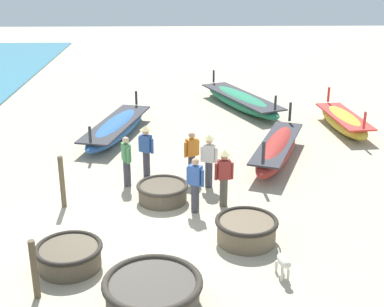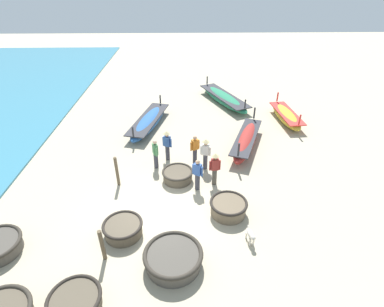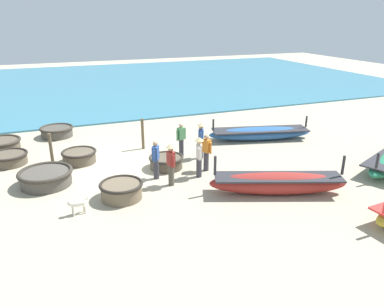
{
  "view_description": "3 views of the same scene",
  "coord_description": "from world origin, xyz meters",
  "px_view_note": "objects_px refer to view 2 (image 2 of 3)",
  "views": [
    {
      "loc": [
        1.39,
        -11.56,
        6.69
      ],
      "look_at": [
        1.74,
        3.12,
        1.11
      ],
      "focal_mm": 50.0,
      "sensor_mm": 36.0,
      "label": 1
    },
    {
      "loc": [
        1.29,
        -9.22,
        8.63
      ],
      "look_at": [
        1.58,
        3.08,
        0.96
      ],
      "focal_mm": 28.0,
      "sensor_mm": 36.0,
      "label": 2
    },
    {
      "loc": [
        14.99,
        -2.09,
        6.12
      ],
      "look_at": [
        1.76,
        3.08,
        0.84
      ],
      "focal_mm": 35.0,
      "sensor_mm": 36.0,
      "label": 3
    }
  ],
  "objects_px": {
    "coracle_tilted": "(173,258)",
    "mooring_post_shoreline": "(102,245)",
    "fisherman_by_coracle": "(206,152)",
    "fisherman_standing_left": "(167,144)",
    "long_boat_blue_hull": "(149,121)",
    "fisherman_with_hat": "(195,149)",
    "mooring_post_inland": "(117,171)",
    "coracle_beside_post": "(228,207)",
    "coracle_front_right": "(178,175)",
    "long_boat_white_hull": "(246,140)",
    "long_boat_red_hull": "(286,116)",
    "fisherman_standing_right": "(197,174)",
    "long_boat_ochre_hull": "(224,98)",
    "fisherman_hauling": "(215,167)",
    "dog": "(251,235)",
    "coracle_far_left": "(123,228)",
    "fisherman_crouching": "(155,153)",
    "coracle_nearest": "(75,302)"
  },
  "relations": [
    {
      "from": "fisherman_standing_right",
      "to": "long_boat_red_hull",
      "type": "bearing_deg",
      "value": 48.83
    },
    {
      "from": "coracle_beside_post",
      "to": "coracle_front_right",
      "type": "bearing_deg",
      "value": 132.22
    },
    {
      "from": "coracle_front_right",
      "to": "coracle_beside_post",
      "type": "xyz_separation_m",
      "value": [
        2.11,
        -2.33,
        0.04
      ]
    },
    {
      "from": "fisherman_hauling",
      "to": "long_boat_white_hull",
      "type": "bearing_deg",
      "value": 58.29
    },
    {
      "from": "long_boat_white_hull",
      "to": "fisherman_crouching",
      "type": "relative_size",
      "value": 3.17
    },
    {
      "from": "long_boat_white_hull",
      "to": "long_boat_red_hull",
      "type": "xyz_separation_m",
      "value": [
        3.21,
        3.24,
        -0.04
      ]
    },
    {
      "from": "fisherman_crouching",
      "to": "fisherman_hauling",
      "type": "xyz_separation_m",
      "value": [
        2.81,
        -1.42,
        0.12
      ]
    },
    {
      "from": "coracle_far_left",
      "to": "mooring_post_inland",
      "type": "relative_size",
      "value": 1.01
    },
    {
      "from": "fisherman_with_hat",
      "to": "mooring_post_inland",
      "type": "distance_m",
      "value": 4.02
    },
    {
      "from": "coracle_far_left",
      "to": "fisherman_standing_left",
      "type": "relative_size",
      "value": 0.91
    },
    {
      "from": "fisherman_hauling",
      "to": "dog",
      "type": "relative_size",
      "value": 2.45
    },
    {
      "from": "fisherman_standing_right",
      "to": "dog",
      "type": "bearing_deg",
      "value": -60.33
    },
    {
      "from": "long_boat_white_hull",
      "to": "coracle_beside_post",
      "type": "bearing_deg",
      "value": -107.39
    },
    {
      "from": "fisherman_by_coracle",
      "to": "fisherman_standing_left",
      "type": "xyz_separation_m",
      "value": [
        -1.92,
        0.88,
        0.0
      ]
    },
    {
      "from": "long_boat_red_hull",
      "to": "coracle_front_right",
      "type": "bearing_deg",
      "value": -138.18
    },
    {
      "from": "long_boat_ochre_hull",
      "to": "fisherman_standing_right",
      "type": "bearing_deg",
      "value": -103.11
    },
    {
      "from": "coracle_tilted",
      "to": "mooring_post_inland",
      "type": "height_order",
      "value": "mooring_post_inland"
    },
    {
      "from": "coracle_tilted",
      "to": "fisherman_standing_left",
      "type": "distance_m",
      "value": 6.66
    },
    {
      "from": "fisherman_with_hat",
      "to": "fisherman_hauling",
      "type": "bearing_deg",
      "value": -64.97
    },
    {
      "from": "fisherman_standing_right",
      "to": "fisherman_hauling",
      "type": "height_order",
      "value": "fisherman_hauling"
    },
    {
      "from": "coracle_nearest",
      "to": "long_boat_ochre_hull",
      "type": "xyz_separation_m",
      "value": [
        6.2,
        15.76,
        0.08
      ]
    },
    {
      "from": "coracle_nearest",
      "to": "mooring_post_shoreline",
      "type": "bearing_deg",
      "value": 75.56
    },
    {
      "from": "fisherman_standing_left",
      "to": "long_boat_blue_hull",
      "type": "bearing_deg",
      "value": 109.43
    },
    {
      "from": "fisherman_standing_left",
      "to": "coracle_tilted",
      "type": "bearing_deg",
      "value": -85.79
    },
    {
      "from": "coracle_tilted",
      "to": "mooring_post_shoreline",
      "type": "bearing_deg",
      "value": 172.83
    },
    {
      "from": "long_boat_white_hull",
      "to": "long_boat_ochre_hull",
      "type": "height_order",
      "value": "long_boat_white_hull"
    },
    {
      "from": "coracle_front_right",
      "to": "dog",
      "type": "xyz_separation_m",
      "value": [
        2.73,
        -3.9,
        0.09
      ]
    },
    {
      "from": "fisherman_crouching",
      "to": "mooring_post_inland",
      "type": "distance_m",
      "value": 2.15
    },
    {
      "from": "fisherman_hauling",
      "to": "dog",
      "type": "distance_m",
      "value": 3.74
    },
    {
      "from": "coracle_beside_post",
      "to": "mooring_post_inland",
      "type": "relative_size",
      "value": 1.03
    },
    {
      "from": "coracle_far_left",
      "to": "mooring_post_shoreline",
      "type": "height_order",
      "value": "mooring_post_shoreline"
    },
    {
      "from": "mooring_post_shoreline",
      "to": "coracle_beside_post",
      "type": "bearing_deg",
      "value": 25.31
    },
    {
      "from": "coracle_front_right",
      "to": "coracle_beside_post",
      "type": "relative_size",
      "value": 0.95
    },
    {
      "from": "coracle_beside_post",
      "to": "long_boat_red_hull",
      "type": "distance_m",
      "value": 9.88
    },
    {
      "from": "coracle_front_right",
      "to": "fisherman_hauling",
      "type": "distance_m",
      "value": 1.87
    },
    {
      "from": "long_boat_white_hull",
      "to": "long_boat_red_hull",
      "type": "relative_size",
      "value": 1.21
    },
    {
      "from": "fisherman_by_coracle",
      "to": "fisherman_standing_left",
      "type": "relative_size",
      "value": 1.0
    },
    {
      "from": "fisherman_with_hat",
      "to": "long_boat_red_hull",
      "type": "bearing_deg",
      "value": 38.02
    },
    {
      "from": "coracle_nearest",
      "to": "mooring_post_inland",
      "type": "distance_m",
      "value": 5.97
    },
    {
      "from": "long_boat_ochre_hull",
      "to": "long_boat_blue_hull",
      "type": "bearing_deg",
      "value": -144.03
    },
    {
      "from": "coracle_nearest",
      "to": "mooring_post_shoreline",
      "type": "distance_m",
      "value": 1.86
    },
    {
      "from": "long_boat_white_hull",
      "to": "mooring_post_shoreline",
      "type": "bearing_deg",
      "value": -129.74
    },
    {
      "from": "fisherman_with_hat",
      "to": "fisherman_standing_left",
      "type": "distance_m",
      "value": 1.47
    },
    {
      "from": "fisherman_with_hat",
      "to": "fisherman_by_coracle",
      "type": "height_order",
      "value": "fisherman_by_coracle"
    },
    {
      "from": "long_boat_blue_hull",
      "to": "fisherman_standing_left",
      "type": "xyz_separation_m",
      "value": [
        1.38,
        -3.9,
        0.62
      ]
    },
    {
      "from": "coracle_front_right",
      "to": "fisherman_crouching",
      "type": "distance_m",
      "value": 1.63
    },
    {
      "from": "fisherman_crouching",
      "to": "fisherman_hauling",
      "type": "relative_size",
      "value": 0.94
    },
    {
      "from": "long_boat_ochre_hull",
      "to": "mooring_post_shoreline",
      "type": "height_order",
      "value": "mooring_post_shoreline"
    },
    {
      "from": "long_boat_red_hull",
      "to": "fisherman_crouching",
      "type": "height_order",
      "value": "fisherman_crouching"
    },
    {
      "from": "fisherman_standing_left",
      "to": "dog",
      "type": "relative_size",
      "value": 2.45
    }
  ]
}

